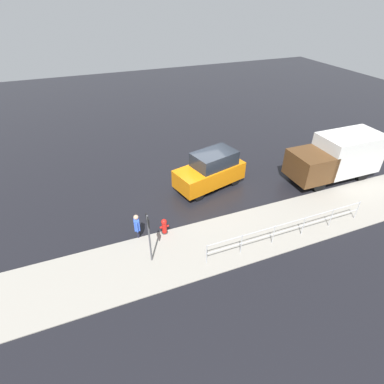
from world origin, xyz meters
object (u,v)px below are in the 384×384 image
at_px(delivery_truck, 337,156).
at_px(fire_hydrant, 164,226).
at_px(pedestrian, 137,225).
at_px(sign_post, 149,232).
at_px(moving_hatchback, 211,170).

xyz_separation_m(delivery_truck, fire_hydrant, (10.73, 1.12, -0.97)).
height_order(delivery_truck, pedestrian, delivery_truck).
xyz_separation_m(pedestrian, sign_post, (-0.18, 1.66, 0.90)).
bearing_deg(sign_post, delivery_truck, -167.76).
bearing_deg(pedestrian, sign_post, 96.31).
xyz_separation_m(fire_hydrant, pedestrian, (1.18, -0.24, 0.28)).
bearing_deg(fire_hydrant, pedestrian, -11.29).
height_order(delivery_truck, sign_post, delivery_truck).
bearing_deg(pedestrian, fire_hydrant, 168.71).
bearing_deg(fire_hydrant, moving_hatchback, -141.36).
distance_m(pedestrian, sign_post, 1.89).
bearing_deg(fire_hydrant, delivery_truck, -174.03).
height_order(moving_hatchback, delivery_truck, delivery_truck).
relative_size(delivery_truck, fire_hydrant, 6.72).
height_order(moving_hatchback, sign_post, sign_post).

